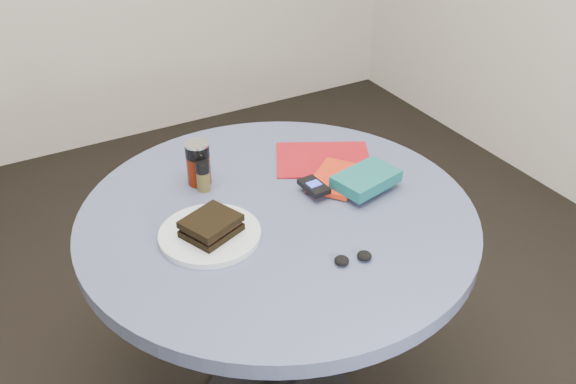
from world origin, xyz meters
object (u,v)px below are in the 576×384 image
red_book (336,178)px  novel (366,179)px  sandwich (211,226)px  mp3_player (314,186)px  pepper_grinder (203,175)px  headphones (353,258)px  soda_can (198,163)px  magazine (323,159)px  table (278,263)px  plate (210,235)px

red_book → novel: novel is taller
sandwich → mp3_player: size_ratio=1.69×
pepper_grinder → headphones: bearing=-68.3°
sandwich → pepper_grinder: pepper_grinder is taller
soda_can → red_book: bearing=-28.8°
soda_can → novel: size_ratio=0.73×
sandwich → magazine: bearing=23.6°
mp3_player → soda_can: bearing=139.7°
table → mp3_player: size_ratio=11.17×
pepper_grinder → novel: bearing=-29.7°
red_book → headphones: (-0.15, -0.30, -0.00)m
novel → headphones: novel is taller
table → magazine: magazine is taller
magazine → novel: (0.01, -0.19, 0.03)m
plate → pepper_grinder: 0.21m
table → mp3_player: (0.12, 0.02, 0.19)m
plate → sandwich: bearing=-72.3°
soda_can → novel: 0.44m
mp3_player → plate: bearing=-173.1°
pepper_grinder → red_book: (0.32, -0.14, -0.03)m
pepper_grinder → headphones: 0.48m
plate → red_book: 0.40m
magazine → mp3_player: mp3_player is taller
soda_can → sandwich: bearing=-106.2°
red_book → headphones: bearing=-154.7°
table → sandwich: sandwich is taller
sandwich → red_book: bearing=9.9°
plate → headphones: headphones is taller
soda_can → plate: bearing=-107.1°
table → sandwich: 0.28m
novel → headphones: 0.30m
sandwich → mp3_player: sandwich is taller
headphones → novel: bearing=49.7°
sandwich → magazine: 0.46m
pepper_grinder → mp3_player: size_ratio=0.96×
table → plate: bearing=-175.7°
table → red_book: (0.20, 0.05, 0.18)m
novel → sandwich: bearing=166.9°
table → magazine: bearing=34.8°
magazine → mp3_player: size_ratio=2.96×
soda_can → mp3_player: 0.31m
novel → headphones: size_ratio=1.77×
headphones → sandwich: bearing=136.1°
plate → red_book: bearing=8.8°
table → soda_can: bearing=117.5°
table → novel: novel is taller
plate → headphones: (0.24, -0.24, 0.00)m
pepper_grinder → table: bearing=-57.0°
pepper_grinder → mp3_player: pepper_grinder is taller
red_book → novel: size_ratio=1.03×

